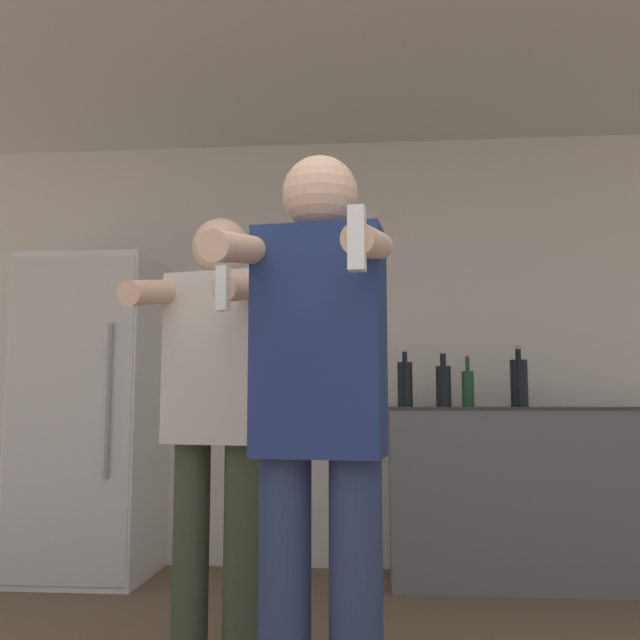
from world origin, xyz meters
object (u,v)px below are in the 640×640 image
at_px(bottle_brown_liquor, 443,384).
at_px(person_man_side, 217,405).
at_px(bottle_green_wine, 519,382).
at_px(refrigerator, 93,416).
at_px(bottle_dark_rum, 405,383).
at_px(person_woman_foreground, 319,418).
at_px(bottle_clear_vodka, 468,388).

xyz_separation_m(bottle_brown_liquor, person_man_side, (-0.92, -1.42, -0.11)).
xyz_separation_m(bottle_green_wine, person_man_side, (-1.33, -1.42, -0.12)).
bearing_deg(refrigerator, bottle_brown_liquor, 0.32).
relative_size(refrigerator, bottle_green_wine, 5.26).
bearing_deg(bottle_green_wine, person_man_side, -133.12).
height_order(bottle_dark_rum, bottle_brown_liquor, bottle_dark_rum).
bearing_deg(bottle_brown_liquor, person_woman_foreground, -103.87).
height_order(refrigerator, bottle_green_wine, refrigerator).
bearing_deg(refrigerator, person_woman_foreground, -54.48).
distance_m(bottle_green_wine, person_woman_foreground, 2.25).
relative_size(bottle_dark_rum, person_woman_foreground, 0.20).
bearing_deg(bottle_green_wine, bottle_brown_liquor, 180.00).
height_order(refrigerator, person_man_side, refrigerator).
height_order(bottle_green_wine, person_woman_foreground, person_woman_foreground).
bearing_deg(refrigerator, bottle_dark_rum, 0.36).
height_order(bottle_dark_rum, person_woman_foreground, person_woman_foreground).
relative_size(bottle_brown_liquor, bottle_green_wine, 0.94).
relative_size(person_woman_foreground, person_man_side, 1.00).
distance_m(bottle_clear_vodka, person_man_side, 1.77).
height_order(bottle_dark_rum, bottle_green_wine, bottle_green_wine).
xyz_separation_m(bottle_dark_rum, bottle_green_wine, (0.61, 0.00, 0.01)).
bearing_deg(bottle_green_wine, bottle_dark_rum, 180.00).
height_order(bottle_green_wine, person_man_side, person_man_side).
relative_size(refrigerator, bottle_clear_vodka, 6.37).
xyz_separation_m(refrigerator, bottle_green_wine, (2.36, 0.01, 0.18)).
distance_m(bottle_clear_vodka, bottle_dark_rum, 0.34).
distance_m(bottle_green_wine, person_man_side, 1.95).
xyz_separation_m(bottle_green_wine, person_woman_foreground, (-0.91, -2.05, -0.15)).
bearing_deg(person_man_side, bottle_clear_vodka, 53.35).
xyz_separation_m(bottle_brown_liquor, bottle_green_wine, (0.40, -0.00, 0.01)).
relative_size(refrigerator, person_woman_foreground, 1.08).
xyz_separation_m(bottle_clear_vodka, person_woman_foreground, (-0.64, -2.05, -0.12)).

